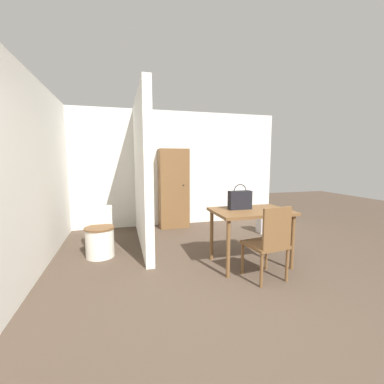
{
  "coord_description": "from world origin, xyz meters",
  "views": [
    {
      "loc": [
        -1.02,
        -1.85,
        1.45
      ],
      "look_at": [
        -0.09,
        1.5,
        1.01
      ],
      "focal_mm": 24.0,
      "sensor_mm": 36.0,
      "label": 1
    }
  ],
  "objects_px": {
    "dining_table": "(251,217)",
    "wooden_cabinet": "(174,188)",
    "wooden_chair": "(269,241)",
    "toilet": "(100,236)",
    "space_heater": "(264,221)",
    "handbag": "(240,200)"
  },
  "relations": [
    {
      "from": "dining_table",
      "to": "wooden_cabinet",
      "type": "height_order",
      "value": "wooden_cabinet"
    },
    {
      "from": "wooden_chair",
      "to": "toilet",
      "type": "height_order",
      "value": "wooden_chair"
    },
    {
      "from": "wooden_cabinet",
      "to": "space_heater",
      "type": "height_order",
      "value": "wooden_cabinet"
    },
    {
      "from": "handbag",
      "to": "wooden_chair",
      "type": "bearing_deg",
      "value": -80.01
    },
    {
      "from": "handbag",
      "to": "space_heater",
      "type": "relative_size",
      "value": 0.77
    },
    {
      "from": "wooden_chair",
      "to": "wooden_cabinet",
      "type": "bearing_deg",
      "value": 94.28
    },
    {
      "from": "wooden_chair",
      "to": "space_heater",
      "type": "height_order",
      "value": "wooden_chair"
    },
    {
      "from": "wooden_chair",
      "to": "wooden_cabinet",
      "type": "distance_m",
      "value": 2.86
    },
    {
      "from": "wooden_chair",
      "to": "toilet",
      "type": "bearing_deg",
      "value": 137.21
    },
    {
      "from": "space_heater",
      "to": "handbag",
      "type": "bearing_deg",
      "value": -133.0
    },
    {
      "from": "dining_table",
      "to": "space_heater",
      "type": "relative_size",
      "value": 2.28
    },
    {
      "from": "handbag",
      "to": "space_heater",
      "type": "xyz_separation_m",
      "value": [
        1.16,
        1.25,
        -0.67
      ]
    },
    {
      "from": "wooden_cabinet",
      "to": "wooden_chair",
      "type": "bearing_deg",
      "value": -78.05
    },
    {
      "from": "handbag",
      "to": "toilet",
      "type": "bearing_deg",
      "value": 156.62
    },
    {
      "from": "wooden_chair",
      "to": "dining_table",
      "type": "bearing_deg",
      "value": 79.71
    },
    {
      "from": "toilet",
      "to": "space_heater",
      "type": "height_order",
      "value": "toilet"
    },
    {
      "from": "space_heater",
      "to": "wooden_chair",
      "type": "bearing_deg",
      "value": -120.02
    },
    {
      "from": "space_heater",
      "to": "wooden_cabinet",
      "type": "bearing_deg",
      "value": 150.22
    },
    {
      "from": "toilet",
      "to": "wooden_cabinet",
      "type": "distance_m",
      "value": 2.04
    },
    {
      "from": "wooden_chair",
      "to": "wooden_cabinet",
      "type": "relative_size",
      "value": 0.55
    },
    {
      "from": "dining_table",
      "to": "handbag",
      "type": "xyz_separation_m",
      "value": [
        -0.13,
        0.09,
        0.23
      ]
    },
    {
      "from": "wooden_chair",
      "to": "wooden_cabinet",
      "type": "xyz_separation_m",
      "value": [
        -0.59,
        2.78,
        0.35
      ]
    }
  ]
}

